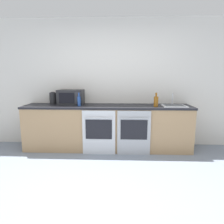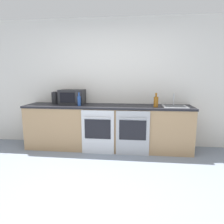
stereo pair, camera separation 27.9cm
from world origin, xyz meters
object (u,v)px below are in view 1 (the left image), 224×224
Objects in this scene: bottle_blue at (79,101)px; oven_right at (134,133)px; oven_left at (99,132)px; microwave at (71,97)px; sink at (174,106)px; bottle_amber at (156,101)px; kettle at (53,98)px.

oven_right is at bearing -10.75° from bottle_blue.
oven_left is 0.96m from microwave.
microwave reaches higher than sink.
sink reaches higher than oven_left.
oven_left is at bearing -26.57° from bottle_blue.
bottle_amber is 2.06m from kettle.
microwave is at bearing 171.78° from bottle_amber.
sink reaches higher than oven_right.
microwave reaches higher than bottle_amber.
oven_left is at bearing -169.92° from sink.
bottle_blue is at bearing 169.25° from oven_right.
kettle is (-0.98, 0.45, 0.58)m from oven_left.
oven_right is 1.68× the size of microwave.
bottle_amber is 1.02× the size of bottle_blue.
bottle_amber reaches higher than kettle.
kettle reaches higher than oven_right.
kettle is (-2.04, 0.26, 0.02)m from bottle_amber.
oven_right is at bearing 0.00° from oven_left.
bottle_blue is 0.64m from kettle.
bottle_amber is at bearing -8.22° from microwave.
bottle_blue is 1.03× the size of kettle.
oven_right is 3.25× the size of bottle_blue.
bottle_amber is 1.45m from bottle_blue.
sink is (2.02, -0.18, -0.13)m from microwave.
bottle_blue reaches higher than oven_right.
bottle_amber is 0.60× the size of sink.
oven_left is 3.25× the size of bottle_blue.
microwave is 1.94× the size of bottle_blue.
sink is (1.81, 0.05, -0.09)m from bottle_blue.
oven_left is 1.68× the size of microwave.
sink is at bearing 18.07° from oven_right.
bottle_blue is at bearing -47.94° from microwave.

